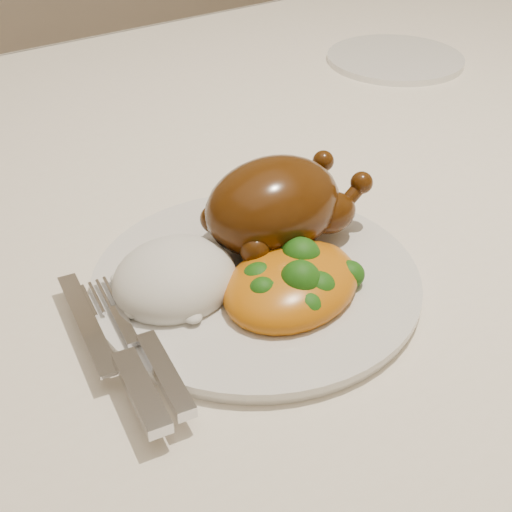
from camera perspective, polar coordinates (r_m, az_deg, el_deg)
dining_table at (r=0.81m, az=-3.06°, el=-0.34°), size 1.60×0.90×0.76m
tablecloth at (r=0.77m, az=-3.22°, el=4.12°), size 1.73×1.03×0.18m
dinner_plate at (r=0.59m, az=-0.00°, el=-2.03°), size 0.35×0.35×0.01m
side_plate at (r=1.10m, az=11.07°, el=15.23°), size 0.21×0.21×0.01m
roast_chicken at (r=0.61m, az=1.68°, el=4.16°), size 0.15×0.10×0.08m
rice_mound at (r=0.57m, az=-6.51°, el=-1.85°), size 0.13×0.12×0.06m
mac_and_cheese at (r=0.57m, az=3.07°, el=-1.99°), size 0.15×0.13×0.05m
cutlery at (r=0.51m, az=-9.75°, el=-8.20°), size 0.05×0.19×0.01m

